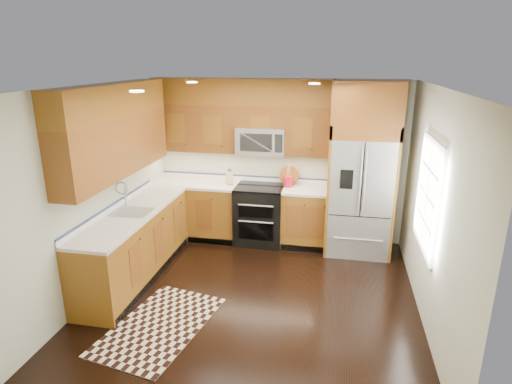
% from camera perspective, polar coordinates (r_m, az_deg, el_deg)
% --- Properties ---
extents(ground, '(4.00, 4.00, 0.00)m').
position_cam_1_polar(ground, '(5.62, -0.16, -13.61)').
color(ground, black).
rests_on(ground, ground).
extents(wall_back, '(4.00, 0.02, 2.60)m').
position_cam_1_polar(wall_back, '(6.97, 3.04, 4.19)').
color(wall_back, beige).
rests_on(wall_back, ground).
extents(wall_left, '(0.02, 4.00, 2.60)m').
position_cam_1_polar(wall_left, '(5.78, -20.01, 0.34)').
color(wall_left, beige).
rests_on(wall_left, ground).
extents(wall_right, '(0.02, 4.00, 2.60)m').
position_cam_1_polar(wall_right, '(5.09, 22.50, -2.21)').
color(wall_right, beige).
rests_on(wall_right, ground).
extents(window, '(0.04, 1.10, 1.30)m').
position_cam_1_polar(window, '(5.24, 21.99, -0.45)').
color(window, white).
rests_on(window, ground).
extents(base_cabinets, '(2.85, 3.00, 0.90)m').
position_cam_1_polar(base_cabinets, '(6.50, -9.35, -4.91)').
color(base_cabinets, brown).
rests_on(base_cabinets, ground).
extents(countertop, '(2.86, 3.01, 0.04)m').
position_cam_1_polar(countertop, '(6.39, -8.00, -0.73)').
color(countertop, silver).
rests_on(countertop, base_cabinets).
extents(upper_cabinets, '(2.85, 3.00, 1.15)m').
position_cam_1_polar(upper_cabinets, '(6.23, -8.76, 9.22)').
color(upper_cabinets, brown).
rests_on(upper_cabinets, ground).
extents(range, '(0.76, 0.67, 0.95)m').
position_cam_1_polar(range, '(6.93, 0.49, -3.03)').
color(range, black).
rests_on(range, ground).
extents(microwave, '(0.76, 0.40, 0.42)m').
position_cam_1_polar(microwave, '(6.74, 0.72, 6.88)').
color(microwave, '#B2B2B7').
rests_on(microwave, ground).
extents(refrigerator, '(0.98, 0.75, 2.60)m').
position_cam_1_polar(refrigerator, '(6.55, 13.90, 2.87)').
color(refrigerator, '#B2B2B7').
rests_on(refrigerator, ground).
extents(sink_faucet, '(0.54, 0.44, 0.37)m').
position_cam_1_polar(sink_faucet, '(5.93, -16.40, -2.00)').
color(sink_faucet, '#B2B2B7').
rests_on(sink_faucet, countertop).
extents(rug, '(1.19, 1.67, 0.01)m').
position_cam_1_polar(rug, '(5.18, -12.67, -16.95)').
color(rug, black).
rests_on(rug, ground).
extents(knife_block, '(0.14, 0.15, 0.26)m').
position_cam_1_polar(knife_block, '(6.93, -3.53, 1.93)').
color(knife_block, tan).
rests_on(knife_block, countertop).
extents(utensil_crock, '(0.16, 0.16, 0.38)m').
position_cam_1_polar(utensil_crock, '(6.76, 4.30, 1.75)').
color(utensil_crock, red).
rests_on(utensil_crock, countertop).
extents(cutting_board, '(0.33, 0.33, 0.02)m').
position_cam_1_polar(cutting_board, '(6.91, 4.39, 1.04)').
color(cutting_board, brown).
rests_on(cutting_board, countertop).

